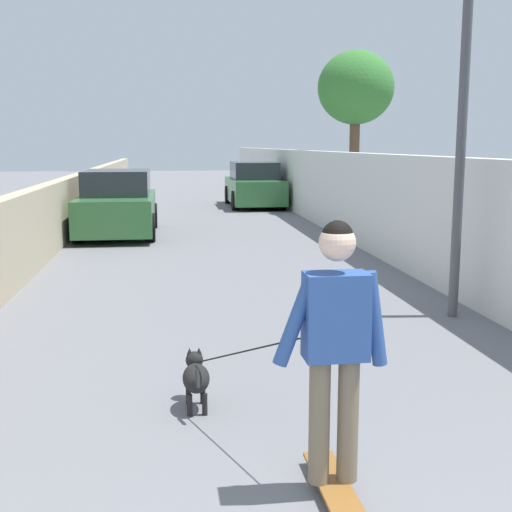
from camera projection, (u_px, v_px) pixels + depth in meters
The scene contains 10 objects.
ground_plane at pixel (207, 238), 15.42m from camera, with size 80.00×80.00×0.00m, color slate.
wall_left at pixel (47, 220), 12.94m from camera, with size 48.00×0.30×1.38m, color tan.
fence_right at pixel (368, 201), 13.71m from camera, with size 48.00×0.30×1.97m, color silver.
tree_right_near at pixel (356, 89), 20.29m from camera, with size 2.33×2.33×4.97m.
lamp_post at pixel (465, 64), 7.88m from camera, with size 0.36×0.36×4.53m.
skateboard at pixel (332, 483), 4.13m from camera, with size 0.80×0.21×0.08m.
person_skateboarder at pixel (335, 333), 3.97m from camera, with size 0.22×0.71×1.63m.
dog at pixel (196, 376), 5.43m from camera, with size 1.76×0.90×1.06m.
car_near at pixel (118, 205), 15.83m from camera, with size 4.07×1.80×1.54m.
car_far at pixel (254, 186), 23.11m from camera, with size 4.19×1.80×1.54m.
Camera 1 is at (-1.29, 0.84, 2.15)m, focal length 46.59 mm.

